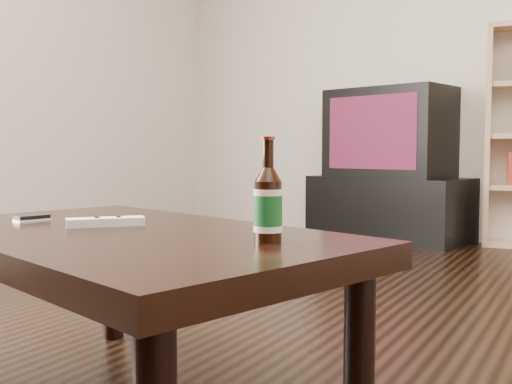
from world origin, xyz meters
The scene contains 7 objects.
wall_back centered at (0.00, 3.01, 1.35)m, with size 5.00×0.02×2.70m, color silver.
tv_stand centered at (-0.70, 2.89, 0.23)m, with size 1.13×0.56×0.45m, color black.
tv centered at (-0.70, 2.89, 0.77)m, with size 0.95×0.71×0.64m.
coffee_table centered at (-0.38, -0.26, 0.39)m, with size 1.34×0.99×0.45m.
beer_bottle centered at (0.02, -0.25, 0.53)m, with size 0.07×0.07×0.23m.
phone centered at (-0.74, -0.24, 0.45)m, with size 0.07×0.10×0.02m.
remote centered at (-0.48, -0.23, 0.46)m, with size 0.17×0.19×0.02m.
Camera 1 is at (0.64, -1.37, 0.64)m, focal length 42.00 mm.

